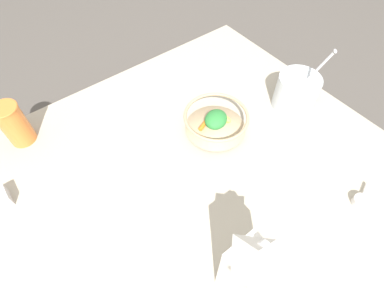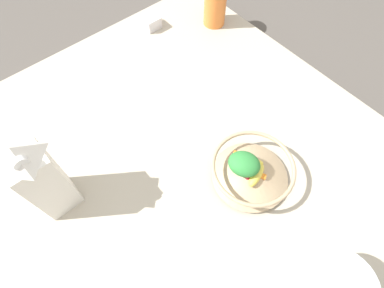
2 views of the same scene
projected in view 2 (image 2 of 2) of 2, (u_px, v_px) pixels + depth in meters
name	position (u px, v px, depth m)	size (l,w,h in m)	color
ground_plane	(170.00, 176.00, 0.81)	(6.00, 6.00, 0.00)	#4C4742
countertop	(169.00, 173.00, 0.80)	(1.17, 1.17, 0.03)	#B2A893
fruit_bowl	(251.00, 170.00, 0.74)	(0.21, 0.21, 0.10)	tan
milk_carton	(40.00, 177.00, 0.64)	(0.08, 0.08, 0.26)	silver
drinking_cup	(215.00, 4.00, 1.02)	(0.08, 0.08, 0.14)	orange
spice_jar	(151.00, 23.00, 1.05)	(0.05, 0.05, 0.04)	silver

